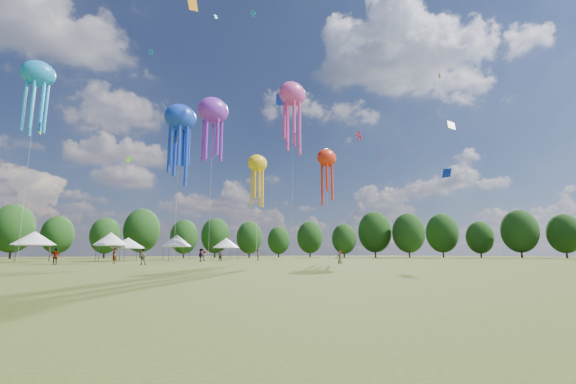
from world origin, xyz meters
TOP-DOWN VIEW (x-y plane):
  - ground at (0.00, 0.00)m, footprint 300.00×300.00m
  - spectator_near at (-9.50, 31.84)m, footprint 0.97×0.85m
  - spectators_far at (2.19, 42.55)m, footprint 31.36×24.93m
  - festival_tents at (-5.45, 56.46)m, footprint 36.45×8.57m
  - show_kites at (3.94, 41.05)m, footprint 42.30×16.24m
  - small_kites at (1.83, 42.10)m, footprint 74.30×62.58m
  - treeline at (-3.87, 62.51)m, footprint 201.57×95.24m

SIDE VIEW (x-z plane):
  - ground at x=0.00m, z-range 0.00..0.00m
  - spectator_near at x=-9.50m, z-range 0.00..1.68m
  - spectators_far at x=2.19m, z-range -0.06..1.81m
  - festival_tents at x=-5.45m, z-range 1.02..5.47m
  - treeline at x=-3.87m, z-range -0.17..13.26m
  - show_kites at x=3.94m, z-range 5.29..36.92m
  - small_kites at x=1.83m, z-range 5.76..52.14m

